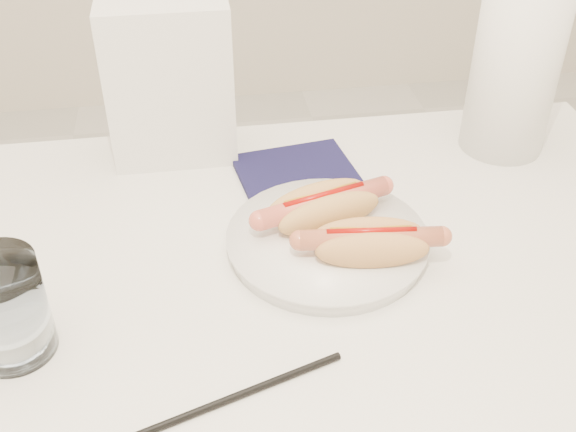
{
  "coord_description": "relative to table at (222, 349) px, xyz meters",
  "views": [
    {
      "loc": [
        -0.01,
        -0.55,
        1.28
      ],
      "look_at": [
        0.09,
        0.07,
        0.82
      ],
      "focal_mm": 43.45,
      "sensor_mm": 36.0,
      "label": 1
    }
  ],
  "objects": [
    {
      "name": "table",
      "position": [
        0.0,
        0.0,
        0.0
      ],
      "size": [
        1.2,
        0.8,
        0.75
      ],
      "color": "white",
      "rests_on": "ground"
    },
    {
      "name": "plate",
      "position": [
        0.14,
        0.09,
        0.07
      ],
      "size": [
        0.26,
        0.26,
        0.02
      ],
      "primitive_type": "cylinder",
      "rotation": [
        0.0,
        0.0,
        -0.15
      ],
      "color": "white",
      "rests_on": "table"
    },
    {
      "name": "hotdog_left",
      "position": [
        0.14,
        0.12,
        0.1
      ],
      "size": [
        0.17,
        0.1,
        0.05
      ],
      "rotation": [
        0.0,
        0.0,
        0.29
      ],
      "color": "tan",
      "rests_on": "plate"
    },
    {
      "name": "hotdog_right",
      "position": [
        0.18,
        0.04,
        0.1
      ],
      "size": [
        0.16,
        0.08,
        0.04
      ],
      "rotation": [
        0.0,
        0.0,
        -0.11
      ],
      "color": "tan",
      "rests_on": "plate"
    },
    {
      "name": "water_glass",
      "position": [
        -0.2,
        -0.02,
        0.12
      ],
      "size": [
        0.08,
        0.08,
        0.11
      ],
      "primitive_type": "cylinder",
      "color": "white",
      "rests_on": "table"
    },
    {
      "name": "chopstick_far",
      "position": [
        -0.0,
        -0.12,
        0.06
      ],
      "size": [
        0.23,
        0.08,
        0.01
      ],
      "primitive_type": "cylinder",
      "rotation": [
        0.0,
        1.57,
        0.32
      ],
      "color": "black",
      "rests_on": "table"
    },
    {
      "name": "napkin_box",
      "position": [
        -0.03,
        0.34,
        0.17
      ],
      "size": [
        0.17,
        0.09,
        0.22
      ],
      "primitive_type": "cube",
      "rotation": [
        0.0,
        0.0,
        -0.0
      ],
      "color": "white",
      "rests_on": "table"
    },
    {
      "name": "navy_napkin",
      "position": [
        0.13,
        0.24,
        0.06
      ],
      "size": [
        0.18,
        0.18,
        0.01
      ],
      "primitive_type": "cube",
      "rotation": [
        0.0,
        0.0,
        0.14
      ],
      "color": "#121135",
      "rests_on": "table"
    },
    {
      "name": "paper_towel_roll",
      "position": [
        0.44,
        0.28,
        0.19
      ],
      "size": [
        0.15,
        0.15,
        0.27
      ],
      "primitive_type": "cylinder",
      "rotation": [
        0.0,
        0.0,
        0.27
      ],
      "color": "white",
      "rests_on": "table"
    }
  ]
}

